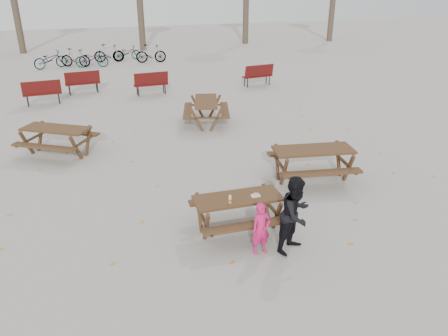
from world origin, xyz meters
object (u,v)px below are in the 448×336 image
object	(u,v)px
main_picnic_table	(238,205)
child	(261,229)
picnic_table_north	(58,141)
adult	(296,214)
picnic_table_east	(312,164)
soda_bottle	(230,199)
food_tray	(255,196)
picnic_table_far	(206,112)

from	to	relation	value
main_picnic_table	child	xyz separation A→B (m)	(0.17, -0.91, -0.06)
picnic_table_north	main_picnic_table	bearing A→B (deg)	-24.34
adult	picnic_table_east	bearing A→B (deg)	25.01
child	adult	size ratio (longest dim) A/B	0.68
adult	child	bearing A→B (deg)	141.99
soda_bottle	picnic_table_north	bearing A→B (deg)	122.11
main_picnic_table	food_tray	size ratio (longest dim) A/B	10.00
picnic_table_east	main_picnic_table	bearing A→B (deg)	-137.81
child	adult	world-z (taller)	adult
main_picnic_table	soda_bottle	xyz separation A→B (m)	(-0.23, -0.18, 0.26)
soda_bottle	main_picnic_table	bearing A→B (deg)	38.37
food_tray	child	size ratio (longest dim) A/B	0.17
adult	picnic_table_north	distance (m)	7.98
picnic_table_east	picnic_table_north	world-z (taller)	picnic_table_east
adult	picnic_table_east	size ratio (longest dim) A/B	0.76
adult	picnic_table_north	world-z (taller)	adult
main_picnic_table	adult	world-z (taller)	adult
picnic_table_east	picnic_table_north	bearing A→B (deg)	157.73
soda_bottle	picnic_table_east	distance (m)	3.47
main_picnic_table	picnic_table_east	world-z (taller)	picnic_table_east
main_picnic_table	food_tray	distance (m)	0.42
food_tray	soda_bottle	xyz separation A→B (m)	(-0.58, -0.10, 0.05)
picnic_table_far	soda_bottle	bearing A→B (deg)	-176.78
soda_bottle	picnic_table_north	world-z (taller)	soda_bottle
main_picnic_table	food_tray	bearing A→B (deg)	-11.96
child	picnic_table_north	size ratio (longest dim) A/B	0.54
picnic_table_north	picnic_table_east	bearing A→B (deg)	0.88
picnic_table_north	picnic_table_far	bearing A→B (deg)	49.06
food_tray	main_picnic_table	bearing A→B (deg)	168.04
adult	picnic_table_far	world-z (taller)	adult
picnic_table_east	food_tray	bearing A→B (deg)	-132.69
main_picnic_table	picnic_table_north	xyz separation A→B (m)	(-3.80, 5.51, -0.17)
food_tray	picnic_table_far	xyz separation A→B (m)	(0.80, 7.19, -0.37)
food_tray	picnic_table_north	size ratio (longest dim) A/B	0.09
food_tray	picnic_table_far	world-z (taller)	picnic_table_far
food_tray	soda_bottle	bearing A→B (deg)	-169.85
food_tray	picnic_table_north	xyz separation A→B (m)	(-4.15, 5.59, -0.37)
picnic_table_north	child	bearing A→B (deg)	-27.21
main_picnic_table	picnic_table_far	xyz separation A→B (m)	(1.15, 7.12, -0.16)
adult	picnic_table_far	size ratio (longest dim) A/B	0.78
food_tray	child	xyz separation A→B (m)	(-0.19, -0.83, -0.26)
child	picnic_table_far	bearing A→B (deg)	75.78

